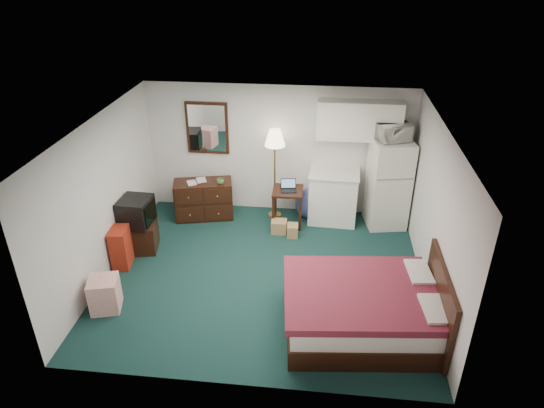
# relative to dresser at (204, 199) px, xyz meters

# --- Properties ---
(floor) EXTENTS (5.00, 4.50, 0.01)m
(floor) POSITION_rel_dresser_xyz_m (1.39, -1.75, -0.37)
(floor) COLOR #163234
(floor) RESTS_ON ground
(ceiling) EXTENTS (5.00, 4.50, 0.01)m
(ceiling) POSITION_rel_dresser_xyz_m (1.39, -1.75, 2.13)
(ceiling) COLOR silver
(ceiling) RESTS_ON walls
(walls) EXTENTS (5.01, 4.51, 2.50)m
(walls) POSITION_rel_dresser_xyz_m (1.39, -1.75, 0.88)
(walls) COLOR silver
(walls) RESTS_ON floor
(mirror) EXTENTS (0.80, 0.06, 1.00)m
(mirror) POSITION_rel_dresser_xyz_m (0.04, 0.47, 1.28)
(mirror) COLOR white
(mirror) RESTS_ON walls
(upper_cabinets) EXTENTS (1.50, 0.35, 0.70)m
(upper_cabinets) POSITION_rel_dresser_xyz_m (2.84, 0.33, 1.58)
(upper_cabinets) COLOR white
(upper_cabinets) RESTS_ON walls
(headboard) EXTENTS (0.06, 1.56, 1.00)m
(headboard) POSITION_rel_dresser_xyz_m (3.85, -2.84, 0.18)
(headboard) COLOR black
(headboard) RESTS_ON walls
(dresser) EXTENTS (1.18, 0.73, 0.75)m
(dresser) POSITION_rel_dresser_xyz_m (0.00, 0.00, 0.00)
(dresser) COLOR black
(dresser) RESTS_ON floor
(floor_lamp) EXTENTS (0.41, 0.41, 1.75)m
(floor_lamp) POSITION_rel_dresser_xyz_m (1.35, 0.21, 0.50)
(floor_lamp) COLOR #C89447
(floor_lamp) RESTS_ON floor
(desk) EXTENTS (0.57, 0.57, 0.71)m
(desk) POSITION_rel_dresser_xyz_m (1.62, -0.08, -0.02)
(desk) COLOR black
(desk) RESTS_ON floor
(exercise_ball) EXTENTS (0.71, 0.71, 0.60)m
(exercise_ball) POSITION_rel_dresser_xyz_m (2.05, 0.21, -0.07)
(exercise_ball) COLOR navy
(exercise_ball) RESTS_ON floor
(kitchen_counter) EXTENTS (0.91, 0.71, 0.96)m
(kitchen_counter) POSITION_rel_dresser_xyz_m (2.47, 0.16, 0.11)
(kitchen_counter) COLOR white
(kitchen_counter) RESTS_ON floor
(fridge) EXTENTS (0.80, 0.80, 1.67)m
(fridge) POSITION_rel_dresser_xyz_m (3.45, 0.13, 0.46)
(fridge) COLOR silver
(fridge) RESTS_ON floor
(bed) EXTENTS (2.19, 1.78, 0.65)m
(bed) POSITION_rel_dresser_xyz_m (2.87, -2.84, -0.05)
(bed) COLOR #44131F
(bed) RESTS_ON floor
(tv_stand) EXTENTS (0.61, 0.64, 0.51)m
(tv_stand) POSITION_rel_dresser_xyz_m (-0.81, -1.23, -0.12)
(tv_stand) COLOR black
(tv_stand) RESTS_ON floor
(suitcase) EXTENTS (0.32, 0.45, 0.68)m
(suitcase) POSITION_rel_dresser_xyz_m (-0.96, -1.75, -0.03)
(suitcase) COLOR maroon
(suitcase) RESTS_ON floor
(retail_box) EXTENTS (0.49, 0.49, 0.51)m
(retail_box) POSITION_rel_dresser_xyz_m (-0.79, -2.82, -0.12)
(retail_box) COLOR white
(retail_box) RESTS_ON floor
(file_bin) EXTENTS (0.40, 0.33, 0.25)m
(file_bin) POSITION_rel_dresser_xyz_m (-0.03, -0.04, -0.25)
(file_bin) COLOR slate
(file_bin) RESTS_ON floor
(cardboard_box_a) EXTENTS (0.29, 0.25, 0.24)m
(cardboard_box_a) POSITION_rel_dresser_xyz_m (1.50, -0.43, -0.25)
(cardboard_box_a) COLOR tan
(cardboard_box_a) RESTS_ON floor
(cardboard_box_b) EXTENTS (0.20, 0.24, 0.23)m
(cardboard_box_b) POSITION_rel_dresser_xyz_m (1.76, -0.53, -0.26)
(cardboard_box_b) COLOR tan
(cardboard_box_b) RESTS_ON floor
(laptop) EXTENTS (0.31, 0.27, 0.19)m
(laptop) POSITION_rel_dresser_xyz_m (1.64, -0.11, 0.43)
(laptop) COLOR black
(laptop) RESTS_ON desk
(crt_tv) EXTENTS (0.54, 0.58, 0.47)m
(crt_tv) POSITION_rel_dresser_xyz_m (-0.83, -1.26, 0.37)
(crt_tv) COLOR black
(crt_tv) RESTS_ON tv_stand
(microwave) EXTENTS (0.63, 0.50, 0.38)m
(microwave) POSITION_rel_dresser_xyz_m (3.43, 0.11, 1.49)
(microwave) COLOR silver
(microwave) RESTS_ON fridge
(book_a) EXTENTS (0.16, 0.09, 0.23)m
(book_a) POSITION_rel_dresser_xyz_m (-0.26, -0.12, 0.49)
(book_a) COLOR tan
(book_a) RESTS_ON dresser
(book_b) EXTENTS (0.17, 0.09, 0.24)m
(book_b) POSITION_rel_dresser_xyz_m (-0.12, 0.01, 0.49)
(book_b) COLOR tan
(book_b) RESTS_ON dresser
(mug) EXTENTS (0.16, 0.14, 0.13)m
(mug) POSITION_rel_dresser_xyz_m (0.36, -0.04, 0.44)
(mug) COLOR #4E803F
(mug) RESTS_ON dresser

